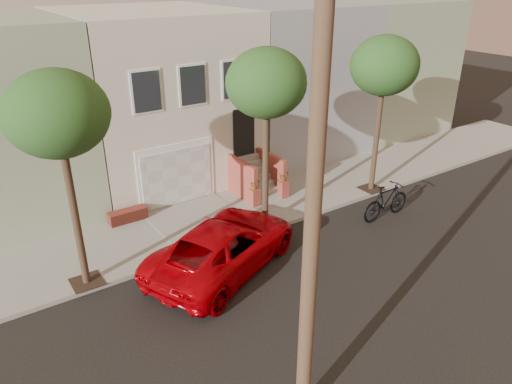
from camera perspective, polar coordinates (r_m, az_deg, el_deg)
ground at (r=14.63m, az=6.75°, el=-11.38°), size 90.00×90.00×0.00m
sidewalk at (r=18.30m, az=-4.10°, el=-2.96°), size 40.00×3.70×0.15m
house_row at (r=22.03m, az=-12.21°, el=11.35°), size 33.10×11.70×7.00m
tree_left at (r=13.32m, az=-22.56°, el=8.39°), size 2.70×2.57×6.30m
tree_mid at (r=15.85m, az=1.24°, el=12.68°), size 2.70×2.57×6.30m
tree_right at (r=19.49m, az=15.02°, el=14.19°), size 2.70×2.57×6.30m
pickup_truck at (r=15.11m, az=-3.84°, el=-6.37°), size 6.24×4.70×1.57m
motorcycle at (r=18.71m, az=15.21°, el=-1.07°), size 2.31×0.66×1.39m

